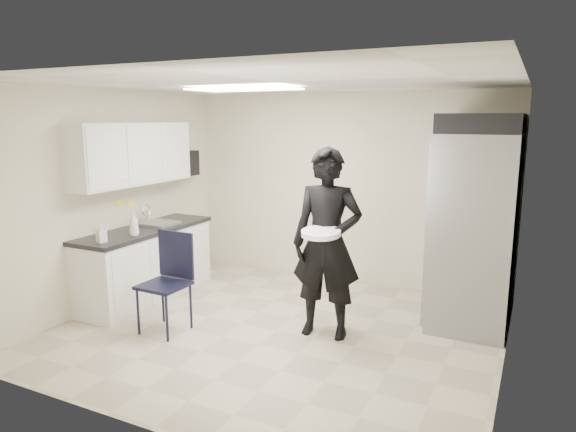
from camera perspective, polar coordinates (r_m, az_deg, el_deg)
The scene contains 21 objects.
floor at distance 5.67m, azimuth -1.28°, elevation -12.62°, with size 4.50×4.50×0.00m, color #B5A58E.
ceiling at distance 5.21m, azimuth -1.40°, elevation 14.63°, with size 4.50×4.50×0.00m, color white.
back_wall at distance 7.10m, azimuth 6.15°, elevation 3.04°, with size 4.50×4.50×0.00m, color beige.
left_wall at distance 6.62m, azimuth -18.91°, elevation 1.95°, with size 4.00×4.00×0.00m, color beige.
right_wall at distance 4.71m, azimuth 23.76°, elevation -1.80°, with size 4.00×4.00×0.00m, color beige.
ceiling_panel at distance 5.85m, azimuth -4.91°, elevation 13.89°, with size 1.20×0.60×0.02m, color white.
lower_counter at distance 6.74m, azimuth -15.43°, elevation -5.28°, with size 0.60×1.90×0.86m, color silver.
countertop at distance 6.63m, azimuth -15.63°, elevation -1.50°, with size 0.64×1.95×0.05m, color black.
sink at distance 6.80m, azimuth -14.10°, elevation -1.24°, with size 0.42×0.40×0.14m, color gray.
faucet at distance 6.90m, azimuth -15.43°, elevation 0.14°, with size 0.02×0.02×0.24m, color silver.
upper_cabinets at distance 6.58m, azimuth -16.87°, elevation 6.63°, with size 0.35×1.80×0.75m, color silver.
towel_dispenser at distance 7.52m, azimuth -11.17°, elevation 5.79°, with size 0.22×0.30×0.35m, color black.
notice_sticker_left at distance 6.70m, azimuth -18.23°, elevation 1.40°, with size 0.00×0.12×0.07m, color yellow.
notice_sticker_right at distance 6.84m, azimuth -17.04°, elevation 1.32°, with size 0.00×0.12×0.07m, color yellow.
commercial_fridge at distance 6.03m, azimuth 20.19°, elevation -1.36°, with size 0.80×1.35×2.10m, color gray.
fridge_compressor at distance 5.91m, azimuth 20.92°, elevation 9.60°, with size 0.80×1.35×0.20m, color black.
folding_chair at distance 5.63m, azimuth -13.64°, elevation -7.50°, with size 0.46×0.46×1.03m, color black.
man_tuxedo at distance 5.28m, azimuth 4.35°, elevation -3.07°, with size 0.72×0.48×1.98m, color black.
bucket_lid at distance 5.01m, azimuth 3.68°, elevation -1.89°, with size 0.39×0.39×0.05m, color white.
soap_bottle_a at distance 6.21m, azimuth -16.77°, elevation -0.82°, with size 0.11×0.11×0.28m, color silver.
soap_bottle_b at distance 5.99m, azimuth -20.04°, elevation -1.80°, with size 0.09×0.09×0.21m, color #ABABB7.
Camera 1 is at (2.40, -4.61, 2.26)m, focal length 32.00 mm.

